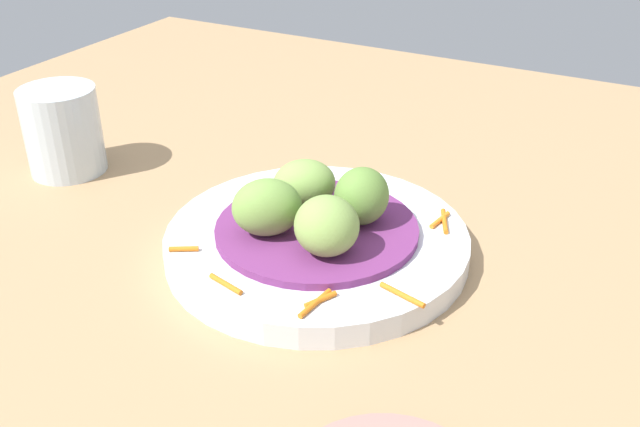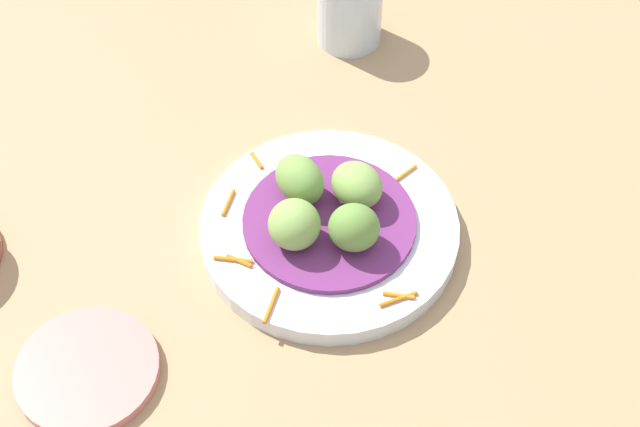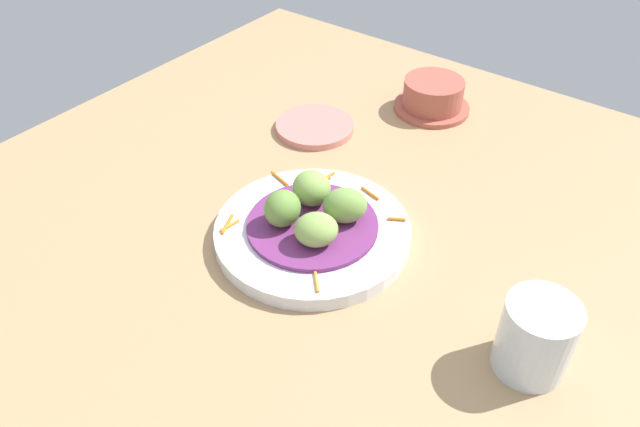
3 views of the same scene
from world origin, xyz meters
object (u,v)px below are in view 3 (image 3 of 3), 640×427
at_px(guac_scoop_center, 316,230).
at_px(side_plate_small, 315,127).
at_px(guac_scoop_back, 312,188).
at_px(guac_scoop_left, 282,208).
at_px(guac_scoop_right, 345,205).
at_px(main_plate, 314,231).
at_px(terracotta_bowl, 433,96).
at_px(water_glass, 536,337).

xyz_separation_m(guac_scoop_center, side_plate_small, (-0.23, -0.18, -0.04)).
xyz_separation_m(guac_scoop_back, side_plate_small, (-0.17, -0.13, -0.04)).
distance_m(guac_scoop_left, side_plate_small, 0.26).
bearing_deg(guac_scoop_right, main_plate, -48.41).
height_order(terracotta_bowl, water_glass, water_glass).
bearing_deg(main_plate, terracotta_bowl, -174.40).
bearing_deg(guac_scoop_center, water_glass, 91.21).
bearing_deg(main_plate, guac_scoop_left, -48.41).
xyz_separation_m(guac_scoop_left, side_plate_small, (-0.23, -0.12, -0.04)).
height_order(main_plate, water_glass, water_glass).
bearing_deg(water_glass, guac_scoop_right, -100.33).
relative_size(guac_scoop_left, side_plate_small, 0.38).
relative_size(guac_scoop_center, water_glass, 0.61).
bearing_deg(guac_scoop_left, terracotta_bowl, -178.92).
relative_size(main_plate, guac_scoop_back, 5.02).
distance_m(guac_scoop_center, side_plate_small, 0.29).
distance_m(guac_scoop_center, water_glass, 0.27).
relative_size(guac_scoop_left, guac_scoop_center, 0.90).
bearing_deg(terracotta_bowl, guac_scoop_left, 1.08).
xyz_separation_m(main_plate, side_plate_small, (-0.20, -0.15, -0.00)).
xyz_separation_m(guac_scoop_center, guac_scoop_back, (-0.06, -0.05, 0.00)).
bearing_deg(side_plate_small, water_glass, 63.25).
relative_size(main_plate, terracotta_bowl, 1.98).
bearing_deg(terracotta_bowl, guac_scoop_right, 10.69).
distance_m(main_plate, guac_scoop_left, 0.05).
distance_m(guac_scoop_left, guac_scoop_center, 0.05).
bearing_deg(terracotta_bowl, guac_scoop_back, 1.80).
bearing_deg(terracotta_bowl, main_plate, 5.60).
bearing_deg(main_plate, guac_scoop_center, 41.59).
height_order(guac_scoop_left, guac_scoop_center, guac_scoop_left).
height_order(main_plate, guac_scoop_center, guac_scoop_center).
bearing_deg(guac_scoop_back, side_plate_small, -143.68).
relative_size(main_plate, guac_scoop_center, 4.70).
xyz_separation_m(guac_scoop_center, water_glass, (-0.01, 0.27, -0.00)).
bearing_deg(guac_scoop_right, guac_scoop_left, -48.41).
height_order(guac_scoop_left, side_plate_small, guac_scoop_left).
distance_m(terracotta_bowl, water_glass, 0.51).
bearing_deg(guac_scoop_center, guac_scoop_right, 176.59).
distance_m(guac_scoop_right, side_plate_small, 0.26).
height_order(guac_scoop_right, terracotta_bowl, guac_scoop_right).
bearing_deg(main_plate, water_glass, 85.54).
bearing_deg(side_plate_small, terracotta_bowl, 144.77).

